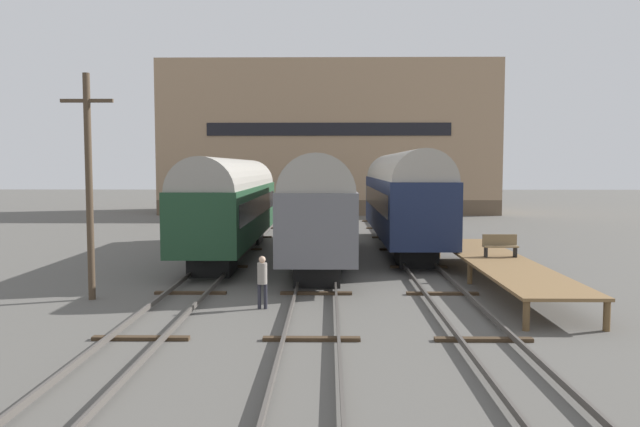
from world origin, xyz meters
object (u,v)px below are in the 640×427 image
Objects in this scene: train_car_grey at (319,203)px; utility_pole at (89,183)px; train_car_green at (232,201)px; bench at (500,245)px; train_car_navy at (403,195)px; person_worker at (262,277)px.

train_car_grey is 2.05× the size of utility_pole.
train_car_green reaches higher than bench.
train_car_grey is at bearing -132.80° from train_car_navy.
train_car_grey reaches higher than bench.
utility_pole is (-7.81, -8.42, 1.17)m from train_car_grey.
train_car_grey is at bearing -26.63° from train_car_green.
train_car_green is 11.25m from utility_pole.
person_worker is (-1.70, -9.79, -1.85)m from train_car_grey.
utility_pole is at bearing -106.84° from train_car_green.
train_car_navy reaches higher than bench.
person_worker is (2.86, -12.08, -1.81)m from train_car_green.
train_car_green reaches higher than person_worker.
train_car_green is at bearing -163.87° from train_car_navy.
train_car_green is at bearing 103.33° from person_worker.
person_worker is at bearing -12.64° from utility_pole.
train_car_grey reaches higher than person_worker.
train_car_navy reaches higher than train_car_green.
train_car_green is (-4.57, 2.29, -0.04)m from train_car_grey.
utility_pole reaches higher than train_car_grey.
train_car_navy is at bearing 47.17° from utility_pole.
train_car_navy reaches higher than person_worker.
bench is at bearing -72.87° from train_car_navy.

